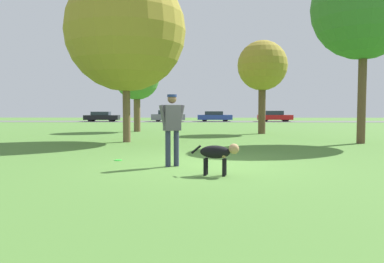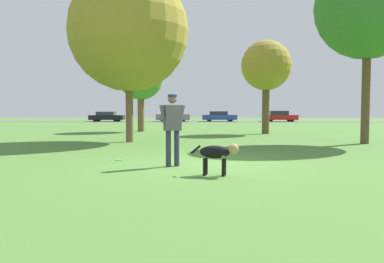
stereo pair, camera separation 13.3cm
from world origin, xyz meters
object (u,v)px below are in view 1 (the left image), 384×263
Objects in this scene: tree_far_left at (137,77)px; tree_mid_center at (262,66)px; tree_near_right at (364,8)px; parked_car_grey at (168,116)px; parked_car_black at (102,117)px; tree_near_left at (126,31)px; frisbee at (118,160)px; person at (172,124)px; dog at (218,153)px; parked_car_blue at (215,116)px; parked_car_red at (275,116)px.

tree_far_left is 7.98m from tree_mid_center.
parked_car_grey is at bearing 109.89° from tree_near_right.
tree_near_right is at bearing -60.25° from parked_car_black.
tree_near_left is at bearing -75.79° from parked_car_black.
frisbee is 0.04× the size of tree_far_left.
person is 0.42× the size of parked_car_black.
tree_near_left is 1.77× the size of parked_car_grey.
tree_near_right reaches higher than tree_near_left.
frisbee is 36.28m from parked_car_black.
frisbee is at bearing -116.18° from tree_mid_center.
tree_far_left reaches higher than frisbee.
tree_near_left reaches higher than person.
parked_car_black reaches higher than frisbee.
tree_far_left is at bearing -92.94° from parked_car_grey.
parked_car_grey is at bearing 109.43° from dog.
parked_car_red is at bearing -1.51° from parked_car_blue.
tree_mid_center is 1.31× the size of parked_car_grey.
tree_near_left is (-9.90, 0.44, -0.81)m from tree_near_right.
parked_car_blue reaches higher than parked_car_black.
person is 0.24× the size of tree_near_left.
person is at bearing -87.39° from parked_car_grey.
tree_far_left is at bearing -104.93° from parked_car_blue.
dog is at bearing -91.90° from parked_car_blue.
parked_car_red is at bearing -1.66° from parked_car_black.
person is 0.33× the size of tree_mid_center.
frisbee is 0.04× the size of tree_mid_center.
parked_car_red is (2.19, 29.81, -4.92)m from tree_near_right.
frisbee is 37.07m from parked_car_red.
parked_car_grey reaches higher than parked_car_red.
frisbee is 0.05× the size of parked_car_blue.
tree_near_right reaches higher than person.
tree_far_left is at bearing 165.41° from tree_mid_center.
tree_near_right is at bearing -2.57° from tree_near_left.
dog is at bearing -128.75° from tree_near_right.
tree_near_right is at bearing 15.41° from person.
tree_near_left reaches higher than tree_far_left.
tree_far_left reaches higher than parked_car_black.
tree_near_left is 1.77× the size of parked_car_red.
parked_car_red is at bearing 67.62° from tree_near_left.
tree_mid_center is 0.74× the size of tree_near_left.
tree_near_right reaches higher than frisbee.
parked_car_grey is (-7.62, 23.31, -3.27)m from tree_mid_center.
tree_near_right is at bearing 63.93° from dog.
dog is 0.13× the size of tree_near_right.
parked_car_red is at bearing 85.80° from tree_near_right.
dog is 11.27m from tree_near_right.
tree_mid_center is at bearing 90.03° from dog.
tree_far_left is 1.19× the size of parked_car_black.
tree_mid_center reaches higher than parked_car_blue.
tree_near_left reaches higher than parked_car_black.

